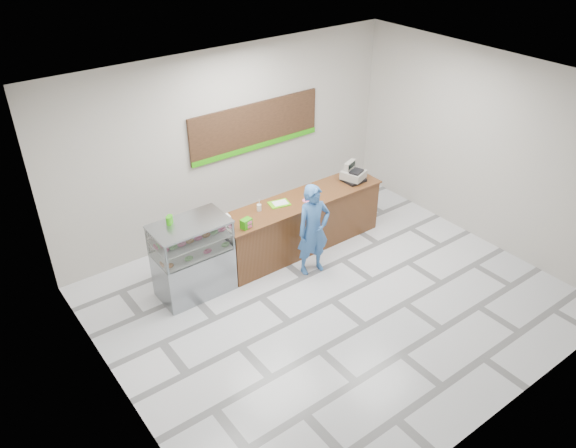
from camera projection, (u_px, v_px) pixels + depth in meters
floor at (333, 300)px, 9.19m from camera, size 7.00×7.00×0.00m
back_wall at (230, 142)px, 10.31m from camera, size 7.00×0.00×7.00m
ceiling at (344, 92)px, 7.35m from camera, size 7.00×7.00×0.00m
sales_counter at (301, 223)px, 10.25m from camera, size 3.26×0.76×1.03m
display_case at (193, 258)px, 9.04m from camera, size 1.22×0.72×1.33m
menu_board at (256, 127)px, 10.47m from camera, size 2.80×0.06×0.90m
cash_register at (353, 174)px, 10.51m from camera, size 0.48×0.50×0.35m
card_terminal at (352, 181)px, 10.53m from camera, size 0.12×0.19×0.04m
serving_tray at (279, 204)px, 9.81m from camera, size 0.40×0.33×0.02m
napkin_box at (226, 219)px, 9.27m from camera, size 0.15×0.15×0.12m
straw_cup at (259, 208)px, 9.59m from camera, size 0.08×0.08×0.12m
promo_box at (246, 223)px, 9.11m from camera, size 0.20×0.15×0.16m
donut_decal at (307, 200)px, 9.93m from camera, size 0.17×0.17×0.00m
green_cup_left at (169, 221)px, 8.63m from camera, size 0.09×0.09×0.13m
green_cup_right at (170, 219)px, 8.68m from camera, size 0.08×0.08×0.13m
customer at (313, 230)px, 9.47m from camera, size 0.66×0.49×1.66m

